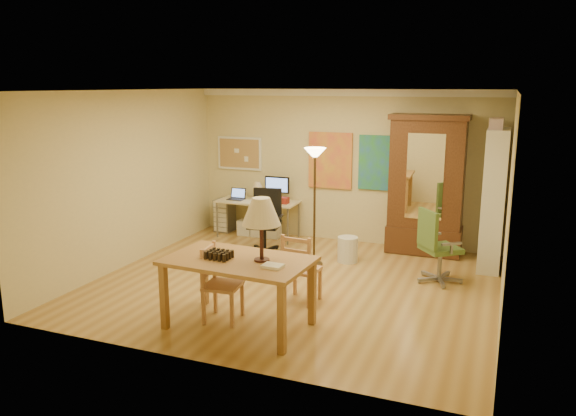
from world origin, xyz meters
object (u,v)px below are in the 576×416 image
at_px(office_chair_black, 265,236).
at_px(armoire, 426,194).
at_px(bookshelf, 493,200).
at_px(dining_table, 246,246).
at_px(computer_desk, 260,215).
at_px(office_chair_green, 437,263).

bearing_deg(office_chair_black, armoire, 22.23).
height_order(office_chair_black, bookshelf, bookshelf).
xyz_separation_m(dining_table, bookshelf, (2.53, 3.36, 0.08)).
bearing_deg(armoire, dining_table, -111.17).
bearing_deg(office_chair_black, computer_desk, 118.82).
xyz_separation_m(armoire, bookshelf, (1.06, -0.44, 0.06)).
relative_size(computer_desk, office_chair_black, 1.39).
xyz_separation_m(office_chair_green, bookshelf, (0.67, 0.97, 0.78)).
distance_m(office_chair_black, bookshelf, 3.66).
bearing_deg(office_chair_green, bookshelf, 55.41).
xyz_separation_m(computer_desk, bookshelf, (4.04, -0.36, 0.65)).
bearing_deg(armoire, bookshelf, -22.54).
relative_size(dining_table, office_chair_black, 1.58).
xyz_separation_m(office_chair_black, office_chair_green, (2.87, -0.40, -0.00)).
bearing_deg(computer_desk, dining_table, -67.86).
bearing_deg(office_chair_green, office_chair_black, 172.11).
height_order(dining_table, computer_desk, dining_table).
distance_m(computer_desk, bookshelf, 4.11).
bearing_deg(bookshelf, office_chair_black, -170.83).
bearing_deg(bookshelf, office_chair_green, -124.59).
bearing_deg(computer_desk, office_chair_black, -61.18).
bearing_deg(bookshelf, dining_table, -127.00).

